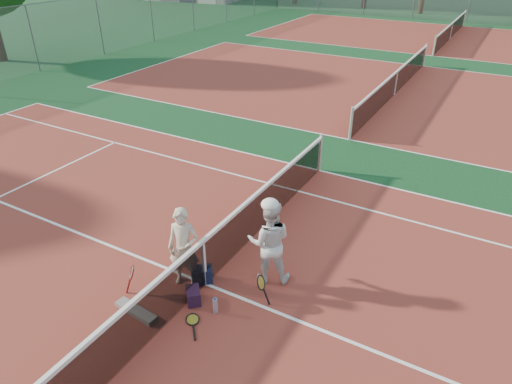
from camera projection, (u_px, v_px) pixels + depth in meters
ground at (206, 284)px, 8.58m from camera, size 130.00×130.00×0.00m
court_main at (206, 284)px, 8.57m from camera, size 23.77×10.97×0.01m
court_far_a at (394, 95)px, 18.81m from camera, size 23.77×10.97×0.01m
court_far_b at (450, 39)px, 29.05m from camera, size 23.77×10.97×0.01m
net_main at (204, 263)px, 8.33m from camera, size 0.10×10.98×1.02m
net_far_a at (396, 83)px, 18.56m from camera, size 0.10×10.98×1.02m
net_far_b at (451, 31)px, 28.80m from camera, size 0.10×10.98×1.02m
fence_back at (470, 2)px, 33.62m from camera, size 32.00×0.06×3.00m
player_a at (184, 248)px, 8.25m from camera, size 0.68×0.56×1.59m
player_b at (269, 242)px, 8.33m from camera, size 1.01×0.93×1.67m
racket_red at (133, 279)px, 8.26m from camera, size 0.35×0.35×0.58m
racket_black_held at (261, 290)px, 8.02m from camera, size 0.26×0.29×0.57m
racket_spare at (193, 319)px, 7.76m from camera, size 0.60×0.63×0.03m
sports_bag_navy at (202, 275)px, 8.58m from camera, size 0.47×0.44×0.30m
sports_bag_purple at (193, 296)px, 8.10m from camera, size 0.40×0.41×0.28m
net_cover_canvas at (136, 311)px, 7.89m from camera, size 0.88×0.28×0.09m
water_bottle at (215, 306)px, 7.85m from camera, size 0.09×0.09×0.30m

